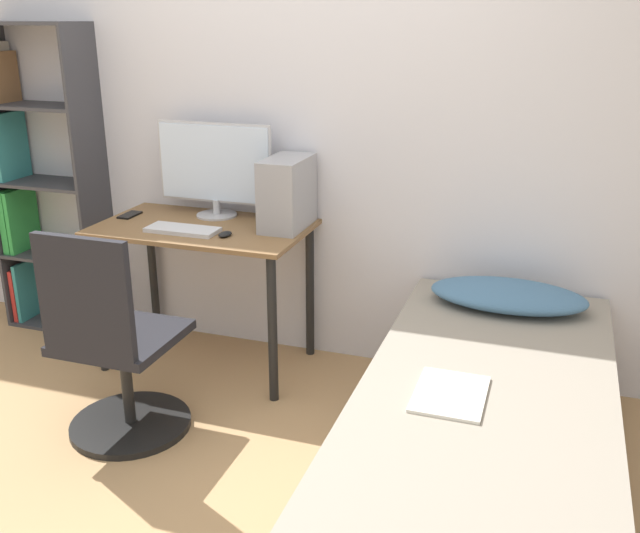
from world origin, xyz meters
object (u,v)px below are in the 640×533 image
bookshelf (35,183)px  office_chair (116,359)px  bed (483,443)px  monitor (215,167)px  keyboard (183,230)px  pc_tower (287,193)px

bookshelf → office_chair: size_ratio=1.79×
bed → monitor: bearing=149.6°
monitor → keyboard: (-0.03, -0.31, -0.25)m
bed → monitor: size_ratio=3.21×
keyboard → bed: bearing=-20.4°
bookshelf → bed: size_ratio=0.85×
bed → pc_tower: bearing=143.3°
bed → keyboard: 1.71m
keyboard → pc_tower: size_ratio=1.01×
office_chair → bed: bearing=2.1°
office_chair → keyboard: 0.74m
bed → monitor: monitor is taller
bookshelf → bed: (2.61, -0.86, -0.60)m
pc_tower → bookshelf: bearing=178.1°
bookshelf → pc_tower: 1.54m
bookshelf → monitor: bookshelf is taller
bookshelf → monitor: (1.11, 0.02, 0.16)m
monitor → pc_tower: bearing=-10.0°
office_chair → bookshelf: bearing=140.0°
office_chair → monitor: bearing=88.5°
bookshelf → pc_tower: bookshelf is taller
bookshelf → keyboard: 1.13m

